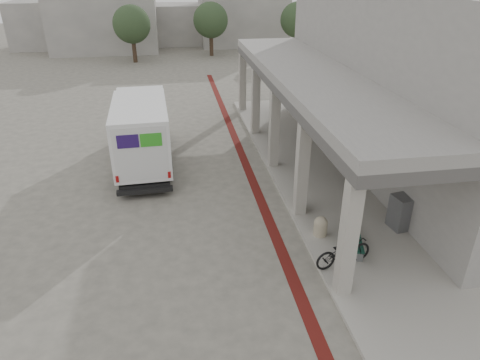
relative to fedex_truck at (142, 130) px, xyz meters
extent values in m
plane|color=#605C53|center=(3.31, -5.77, -1.53)|extent=(120.00, 120.00, 0.00)
cube|color=#561511|center=(4.31, -3.77, -1.53)|extent=(0.35, 40.00, 0.01)
cube|color=#9C988C|center=(7.31, -5.77, -1.47)|extent=(4.40, 28.00, 0.12)
cube|color=gray|center=(10.66, -1.27, 1.97)|extent=(4.30, 17.00, 7.00)
cube|color=#504D4B|center=(6.91, -1.27, 1.97)|extent=(3.40, 16.90, 0.35)
cube|color=gray|center=(6.91, -1.27, 2.32)|extent=(3.40, 16.90, 0.35)
cube|color=gray|center=(-4.69, 28.23, 1.22)|extent=(10.00, 6.00, 5.50)
cube|color=gray|center=(2.31, 32.23, 0.47)|extent=(8.00, 6.00, 4.00)
cube|color=gray|center=(9.31, 30.23, 1.72)|extent=(9.00, 6.00, 6.50)
cube|color=gray|center=(-10.69, 31.23, 0.72)|extent=(7.00, 5.00, 4.50)
cylinder|color=#38281C|center=(-1.69, 22.23, -0.33)|extent=(0.36, 0.36, 2.40)
sphere|color=#293D24|center=(-1.69, 22.23, 1.67)|extent=(3.20, 3.20, 3.20)
cylinder|color=#38281C|center=(5.31, 24.23, -0.33)|extent=(0.36, 0.36, 2.40)
sphere|color=#293D24|center=(5.31, 24.23, 1.67)|extent=(3.20, 3.20, 3.20)
cylinder|color=#38281C|center=(13.31, 23.23, -0.33)|extent=(0.36, 0.36, 2.40)
sphere|color=#293D24|center=(13.31, 23.23, 1.67)|extent=(3.20, 3.20, 3.20)
cube|color=black|center=(0.00, -0.03, -1.18)|extent=(2.11, 6.27, 0.27)
cube|color=white|center=(0.03, -0.83, 0.19)|extent=(2.31, 4.69, 2.30)
cube|color=white|center=(-0.09, 2.22, 0.06)|extent=(2.19, 1.77, 2.04)
cube|color=white|center=(-0.13, 3.15, -0.69)|extent=(1.97, 0.61, 0.71)
cube|color=black|center=(-0.12, 2.93, 0.55)|extent=(1.96, 0.51, 0.93)
cube|color=black|center=(0.13, -3.22, -1.22)|extent=(2.04, 0.30, 0.16)
cube|color=#261253|center=(-1.06, -0.25, 0.59)|extent=(0.07, 1.24, 0.66)
cube|color=green|center=(-1.00, -1.58, 0.59)|extent=(0.07, 1.24, 0.66)
cube|color=#261253|center=(-0.27, -3.17, 0.72)|extent=(0.75, 0.06, 0.49)
cube|color=green|center=(0.53, -3.14, 0.72)|extent=(0.75, 0.06, 0.49)
cylinder|color=black|center=(-1.02, 2.23, -1.13)|extent=(0.28, 0.81, 0.80)
cylinder|color=black|center=(0.84, 2.31, -1.13)|extent=(0.28, 0.81, 0.80)
cylinder|color=black|center=(-0.85, -1.84, -1.13)|extent=(0.28, 0.81, 0.80)
cylinder|color=black|center=(1.00, -1.76, -1.13)|extent=(0.28, 0.81, 0.80)
cube|color=slate|center=(6.28, -8.17, -1.24)|extent=(0.36, 0.16, 0.35)
cube|color=slate|center=(6.65, -6.84, -1.24)|extent=(0.36, 0.16, 0.35)
cube|color=#133A2D|center=(6.34, -7.47, -1.04)|extent=(0.53, 1.63, 0.04)
cube|color=#133A2D|center=(6.47, -7.50, -1.04)|extent=(0.53, 1.63, 0.04)
cube|color=#133A2D|center=(6.59, -7.54, -1.04)|extent=(0.53, 1.63, 0.04)
cylinder|color=tan|center=(5.68, -6.71, -1.20)|extent=(0.43, 0.43, 0.43)
sphere|color=tan|center=(5.68, -6.71, -0.98)|extent=(0.43, 0.43, 0.43)
cylinder|color=gray|center=(5.50, -4.96, -1.19)|extent=(0.45, 0.45, 0.45)
sphere|color=gray|center=(5.50, -4.96, -0.96)|extent=(0.45, 0.45, 0.45)
cube|color=slate|center=(8.31, -6.71, -0.85)|extent=(0.60, 0.74, 1.12)
imported|color=black|center=(5.81, -8.27, -0.96)|extent=(1.83, 0.97, 0.91)
camera|label=1|loc=(1.41, -17.47, 6.21)|focal=32.00mm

